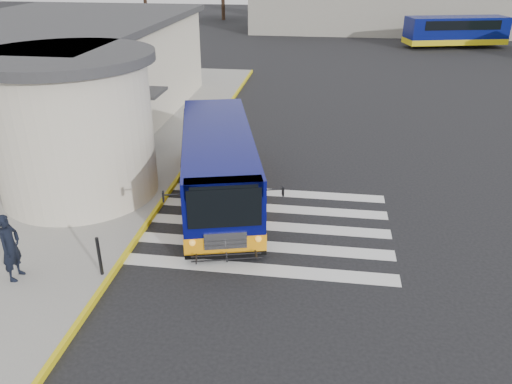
# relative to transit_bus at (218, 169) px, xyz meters

# --- Properties ---
(ground) EXTENTS (140.00, 140.00, 0.00)m
(ground) POSITION_rel_transit_bus_xyz_m (2.18, -0.80, -1.17)
(ground) COLOR black
(ground) RESTS_ON ground
(sidewalk) EXTENTS (10.00, 34.00, 0.15)m
(sidewalk) POSITION_rel_transit_bus_xyz_m (-6.82, 3.20, -1.10)
(sidewalk) COLOR gray
(sidewalk) RESTS_ON ground
(curb_strip) EXTENTS (0.12, 34.00, 0.16)m
(curb_strip) POSITION_rel_transit_bus_xyz_m (-1.87, 3.20, -1.09)
(curb_strip) COLOR yellow
(curb_strip) RESTS_ON ground
(station_building) EXTENTS (12.70, 18.70, 4.80)m
(station_building) POSITION_rel_transit_bus_xyz_m (-8.67, 6.11, 1.39)
(station_building) COLOR beige
(station_building) RESTS_ON ground
(crosswalk) EXTENTS (8.00, 5.35, 0.01)m
(crosswalk) POSITION_rel_transit_bus_xyz_m (1.68, -1.60, -1.17)
(crosswalk) COLOR silver
(crosswalk) RESTS_ON ground
(depot_building) EXTENTS (26.40, 8.40, 4.20)m
(depot_building) POSITION_rel_transit_bus_xyz_m (8.18, 41.20, 0.93)
(depot_building) COLOR gray
(depot_building) RESTS_ON ground
(transit_bus) EXTENTS (4.62, 8.94, 2.45)m
(transit_bus) POSITION_rel_transit_bus_xyz_m (0.00, 0.00, 0.00)
(transit_bus) COLOR #070A5A
(transit_bus) RESTS_ON ground
(pedestrian_a) EXTENTS (0.44, 0.67, 1.84)m
(pedestrian_a) POSITION_rel_transit_bus_xyz_m (-4.20, -5.43, -0.10)
(pedestrian_a) COLOR black
(pedestrian_a) RESTS_ON sidewalk
(pedestrian_b) EXTENTS (1.13, 1.17, 1.90)m
(pedestrian_b) POSITION_rel_transit_bus_xyz_m (-4.44, -1.22, -0.07)
(pedestrian_b) COLOR black
(pedestrian_b) RESTS_ON sidewalk
(bollard) EXTENTS (0.09, 0.09, 1.10)m
(bollard) POSITION_rel_transit_bus_xyz_m (-2.09, -4.99, -0.47)
(bollard) COLOR black
(bollard) RESTS_ON sidewalk
(far_bus_a) EXTENTS (9.12, 4.53, 2.27)m
(far_bus_a) POSITION_rel_transit_bus_xyz_m (14.47, 32.69, 0.30)
(far_bus_a) COLOR #070F57
(far_bus_a) RESTS_ON ground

